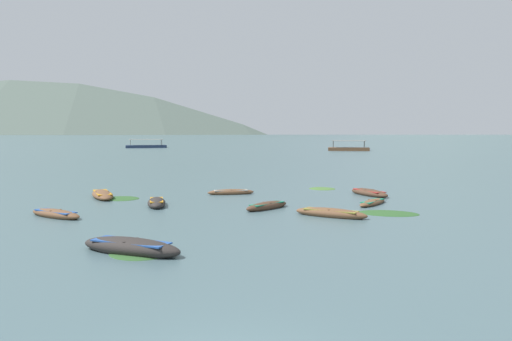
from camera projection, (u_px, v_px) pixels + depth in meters
The scene contains 19 objects.
ground_plane at pixel (266, 134), 1502.86m from camera, with size 6000.00×6000.00×0.00m, color #476066.
mountain_1 at pixel (117, 52), 1716.63m from camera, with size 1823.19×1823.19×583.11m, color #56665B.
mountain_2 at pixel (285, 110), 1900.99m from camera, with size 484.29×484.29×187.94m, color slate.
mountain_3 at pixel (458, 82), 1931.22m from camera, with size 1322.67×1322.67×417.68m, color slate.
rowboat_0 at pixel (157, 203), 27.21m from camera, with size 1.67×3.21×0.57m.
rowboat_2 at pixel (231, 192), 32.35m from camera, with size 3.24×1.43×0.44m.
rowboat_3 at pixel (56, 214), 23.64m from camera, with size 3.49×2.63×0.48m.
rowboat_4 at pixel (331, 213), 23.75m from camera, with size 3.74×2.62×0.53m.
rowboat_5 at pixel (131, 247), 16.56m from camera, with size 4.12×2.56×0.66m.
rowboat_6 at pixel (102, 195), 30.79m from camera, with size 2.97×4.44×0.54m.
rowboat_7 at pixel (267, 206), 26.18m from camera, with size 2.73×2.96×0.49m.
rowboat_8 at pixel (372, 202), 27.75m from camera, with size 2.47×3.12×0.36m.
rowboat_9 at pixel (369, 193), 31.83m from camera, with size 2.50×3.67×0.53m.
ferry_0 at pixel (349, 149), 110.93m from camera, with size 9.82×5.22×2.54m.
ferry_1 at pixel (146, 146), 131.89m from camera, with size 11.63×6.84×2.54m.
weed_patch_1 at pixel (322, 189), 35.51m from camera, with size 2.01×1.91×0.14m, color #477033.
weed_patch_2 at pixel (139, 253), 16.57m from camera, with size 2.00×2.24×0.14m, color #2D5628.
weed_patch_3 at pixel (121, 199), 30.19m from camera, with size 2.18×2.40×0.14m, color #2D5628.
weed_patch_4 at pixel (388, 213), 24.68m from camera, with size 3.12×1.99×0.14m, color #2D5628.
Camera 1 is at (0.68, -7.57, 4.16)m, focal length 33.58 mm.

